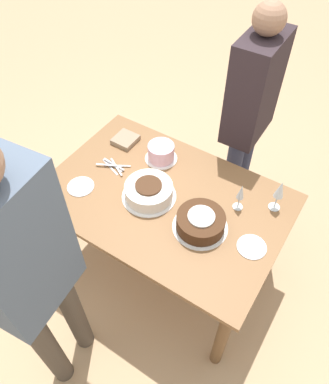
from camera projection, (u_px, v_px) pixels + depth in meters
ground_plane at (165, 262)px, 2.75m from camera, size 12.00×12.00×0.00m
dining_table at (165, 209)px, 2.27m from camera, size 1.41×0.95×0.74m
cake_center_white at (149, 191)px, 2.16m from camera, size 0.32×0.32×0.10m
cake_front_chocolate at (201, 222)px, 2.02m from camera, size 0.31×0.31×0.11m
cake_back_decorated at (161, 152)px, 2.36m from camera, size 0.21×0.21×0.11m
wine_glass_near at (280, 191)px, 2.03m from camera, size 0.07×0.07×0.21m
wine_glass_far at (241, 193)px, 2.05m from camera, size 0.06×0.06×0.19m
dessert_plate_left at (81, 187)px, 2.24m from camera, size 0.16×0.16×0.01m
dessert_plate_right at (252, 247)px, 1.97m from camera, size 0.16×0.16×0.01m
fork_pile at (113, 166)px, 2.35m from camera, size 0.20×0.12×0.02m
napkin_stack at (125, 140)px, 2.50m from camera, size 0.14×0.15×0.03m
person_cutting at (27, 269)px, 1.50m from camera, size 0.26×0.42×1.78m
person_watching at (251, 107)px, 2.36m from camera, size 0.23×0.40×1.63m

